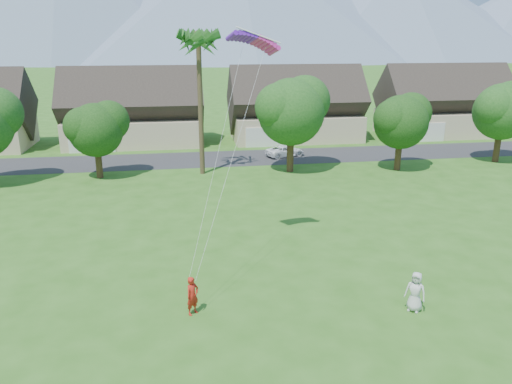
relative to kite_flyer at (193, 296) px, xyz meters
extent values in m
plane|color=#2D6019|center=(3.72, -4.40, -0.89)|extent=(500.00, 500.00, 0.00)
cube|color=#2D2D30|center=(3.72, 29.60, -0.89)|extent=(90.00, 7.00, 0.01)
imported|color=red|center=(0.00, 0.00, 0.00)|extent=(0.77, 0.74, 1.78)
imported|color=silver|center=(9.86, -1.27, 0.05)|extent=(1.08, 1.05, 1.88)
imported|color=white|center=(10.55, 29.60, -0.32)|extent=(4.47, 3.16, 1.13)
cone|color=slate|center=(123.72, 255.60, 24.11)|extent=(200.00, 200.00, 50.00)
cube|color=beige|center=(-5.28, 38.60, 0.61)|extent=(15.00, 8.00, 3.00)
cube|color=#382D28|center=(-5.28, 38.60, 3.90)|extent=(15.75, 8.15, 8.15)
cube|color=silver|center=(-9.48, 34.54, 0.21)|extent=(4.80, 0.12, 2.20)
cube|color=beige|center=(13.72, 38.60, 0.61)|extent=(15.00, 8.00, 3.00)
cube|color=#382D28|center=(13.72, 38.60, 3.90)|extent=(15.75, 8.15, 8.15)
cube|color=silver|center=(9.52, 34.54, 0.21)|extent=(4.80, 0.12, 2.20)
cube|color=beige|center=(32.72, 38.60, 0.61)|extent=(15.00, 8.00, 3.00)
cube|color=#382D28|center=(32.72, 38.60, 3.90)|extent=(15.75, 8.15, 8.15)
cube|color=silver|center=(28.52, 34.54, 0.21)|extent=(4.80, 0.12, 2.20)
cylinder|color=#47301C|center=(-7.28, 24.10, 0.20)|extent=(0.56, 0.56, 2.18)
sphere|color=#214916|center=(-7.28, 24.10, 3.32)|extent=(4.62, 4.62, 4.62)
cylinder|color=#47301C|center=(9.72, 23.60, 0.52)|extent=(0.62, 0.62, 2.82)
sphere|color=#214916|center=(9.72, 23.60, 4.56)|extent=(5.98, 5.98, 5.98)
cylinder|color=#47301C|center=(19.72, 22.60, 0.26)|extent=(0.58, 0.58, 2.30)
sphere|color=#214916|center=(19.72, 22.60, 3.57)|extent=(4.90, 4.90, 4.90)
cylinder|color=#47301C|center=(30.72, 24.10, 0.39)|extent=(0.60, 0.60, 2.56)
sphere|color=#214916|center=(30.72, 24.10, 4.07)|extent=(5.44, 5.44, 5.44)
cylinder|color=#4C3D26|center=(1.72, 24.10, 5.11)|extent=(0.44, 0.44, 12.00)
sphere|color=#286021|center=(1.72, 24.10, 11.41)|extent=(3.00, 3.00, 3.00)
cube|color=#6A1AC5|center=(3.07, 6.31, 10.83)|extent=(1.52, 1.29, 0.50)
cube|color=#D42792|center=(4.39, 6.31, 10.83)|extent=(1.52, 1.29, 0.50)
camera|label=1|loc=(-0.28, -19.86, 10.90)|focal=35.00mm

